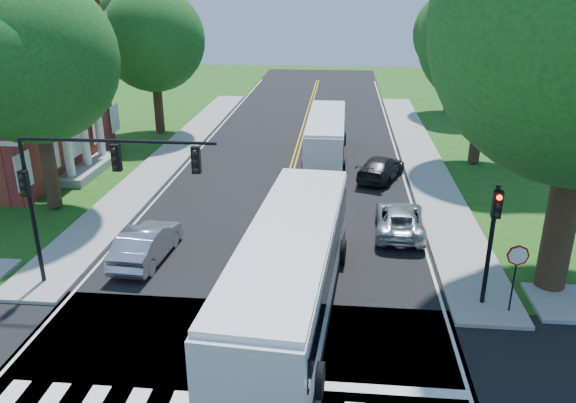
# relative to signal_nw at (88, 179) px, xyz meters

# --- Properties ---
(road) EXTENTS (14.00, 96.00, 0.01)m
(road) POSITION_rel_signal_nw_xyz_m (5.86, 11.57, -4.37)
(road) COLOR black
(road) RESTS_ON ground
(center_line) EXTENTS (0.36, 70.00, 0.01)m
(center_line) POSITION_rel_signal_nw_xyz_m (5.86, 15.57, -4.36)
(center_line) COLOR gold
(center_line) RESTS_ON road
(edge_line_w) EXTENTS (0.12, 70.00, 0.01)m
(edge_line_w) POSITION_rel_signal_nw_xyz_m (-0.94, 15.57, -4.36)
(edge_line_w) COLOR silver
(edge_line_w) RESTS_ON road
(edge_line_e) EXTENTS (0.12, 70.00, 0.01)m
(edge_line_e) POSITION_rel_signal_nw_xyz_m (12.66, 15.57, -4.36)
(edge_line_e) COLOR silver
(edge_line_e) RESTS_ON road
(stop_bar) EXTENTS (6.60, 0.40, 0.01)m
(stop_bar) POSITION_rel_signal_nw_xyz_m (9.36, -4.83, -4.36)
(stop_bar) COLOR silver
(stop_bar) RESTS_ON road
(sidewalk_nw) EXTENTS (2.60, 40.00, 0.15)m
(sidewalk_nw) POSITION_rel_signal_nw_xyz_m (-2.44, 18.57, -4.30)
(sidewalk_nw) COLOR gray
(sidewalk_nw) RESTS_ON ground
(sidewalk_ne) EXTENTS (2.60, 40.00, 0.15)m
(sidewalk_ne) POSITION_rel_signal_nw_xyz_m (14.16, 18.57, -4.30)
(sidewalk_ne) COLOR gray
(sidewalk_ne) RESTS_ON ground
(tree_west_near) EXTENTS (8.00, 8.00, 11.40)m
(tree_west_near) POSITION_rel_signal_nw_xyz_m (-5.64, 7.57, 3.15)
(tree_west_near) COLOR black
(tree_west_near) RESTS_ON ground
(tree_west_far) EXTENTS (7.60, 7.60, 10.67)m
(tree_west_far) POSITION_rel_signal_nw_xyz_m (-5.14, 23.57, 2.62)
(tree_west_far) COLOR black
(tree_west_far) RESTS_ON ground
(tree_east_mid) EXTENTS (8.40, 8.40, 11.93)m
(tree_east_mid) POSITION_rel_signal_nw_xyz_m (17.36, 17.57, 3.48)
(tree_east_mid) COLOR black
(tree_east_mid) RESTS_ON ground
(tree_east_far) EXTENTS (7.20, 7.20, 10.34)m
(tree_east_far) POSITION_rel_signal_nw_xyz_m (18.36, 33.57, 2.48)
(tree_east_far) COLOR black
(tree_east_far) RESTS_ON ground
(signal_nw) EXTENTS (7.15, 0.46, 5.66)m
(signal_nw) POSITION_rel_signal_nw_xyz_m (0.00, 0.00, 0.00)
(signal_nw) COLOR black
(signal_nw) RESTS_ON ground
(signal_ne) EXTENTS (0.30, 0.46, 4.40)m
(signal_ne) POSITION_rel_signal_nw_xyz_m (14.06, 0.01, -1.41)
(signal_ne) COLOR black
(signal_ne) RESTS_ON ground
(stop_sign) EXTENTS (0.76, 0.08, 2.53)m
(stop_sign) POSITION_rel_signal_nw_xyz_m (14.86, -0.45, -2.35)
(stop_sign) COLOR black
(stop_sign) RESTS_ON ground
(bus_lead) EXTENTS (3.82, 13.09, 3.35)m
(bus_lead) POSITION_rel_signal_nw_xyz_m (7.29, -1.23, -2.60)
(bus_lead) COLOR silver
(bus_lead) RESTS_ON road
(bus_follow) EXTENTS (2.69, 10.85, 2.80)m
(bus_follow) POSITION_rel_signal_nw_xyz_m (7.87, 18.13, -2.89)
(bus_follow) COLOR silver
(bus_follow) RESTS_ON road
(hatchback) EXTENTS (1.88, 4.63, 1.49)m
(hatchback) POSITION_rel_signal_nw_xyz_m (0.96, 2.45, -3.62)
(hatchback) COLOR #ADAFB5
(hatchback) RESTS_ON road
(suv) EXTENTS (2.42, 4.82, 1.31)m
(suv) POSITION_rel_signal_nw_xyz_m (11.65, 6.24, -3.71)
(suv) COLOR #B8BBC0
(suv) RESTS_ON road
(dark_sedan) EXTENTS (3.39, 5.00, 1.34)m
(dark_sedan) POSITION_rel_signal_nw_xyz_m (11.25, 14.01, -3.70)
(dark_sedan) COLOR black
(dark_sedan) RESTS_ON road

